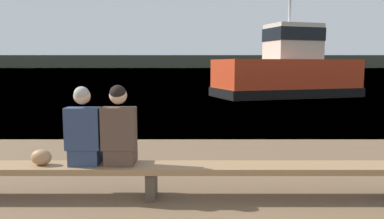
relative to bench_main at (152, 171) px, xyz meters
name	(u,v)px	position (x,y,z in m)	size (l,w,h in m)	color
water_surface	(192,69)	(0.24, 123.74, -0.36)	(240.00, 240.00, 0.00)	#5684A3
far_shoreline	(192,62)	(0.24, 160.52, 2.33)	(600.00, 12.00, 5.38)	#424738
bench_main	(152,171)	(0.00, 0.00, 0.00)	(7.05, 0.46, 0.43)	#8E6B47
person_left	(85,132)	(-0.85, 0.01, 0.50)	(0.43, 0.42, 1.01)	navy
person_right	(120,131)	(-0.40, 0.01, 0.52)	(0.43, 0.43, 1.03)	#4C382D
shopping_bag	(42,157)	(-1.40, -0.01, 0.18)	(0.26, 0.18, 0.21)	#9E754C
tugboat_red	(288,74)	(5.56, 15.21, 0.85)	(8.12, 5.39, 6.26)	red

